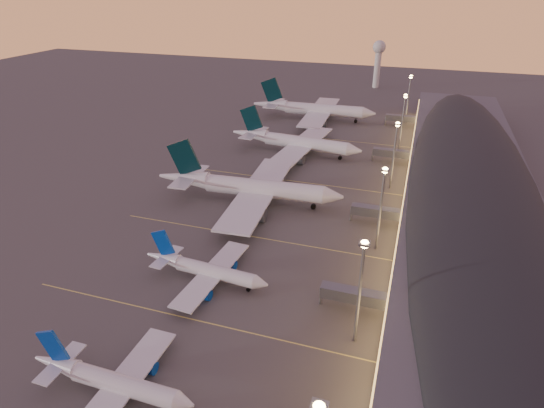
# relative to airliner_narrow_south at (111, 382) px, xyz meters

# --- Properties ---
(ground) EXTENTS (700.00, 700.00, 0.00)m
(ground) POSITION_rel_airliner_narrow_south_xyz_m (5.89, 28.89, -3.25)
(ground) COLOR #484542
(airliner_narrow_south) EXTENTS (35.08, 31.19, 12.59)m
(airliner_narrow_south) POSITION_rel_airliner_narrow_south_xyz_m (0.00, 0.00, 0.00)
(airliner_narrow_south) COLOR silver
(airliner_narrow_south) RESTS_ON ground
(airliner_narrow_north) EXTENTS (35.89, 32.11, 12.82)m
(airliner_narrow_north) POSITION_rel_airliner_narrow_south_xyz_m (0.97, 38.90, 0.06)
(airliner_narrow_north) COLOR silver
(airliner_narrow_north) RESTS_ON ground
(airliner_wide_near) EXTENTS (67.69, 61.77, 21.66)m
(airliner_wide_near) POSITION_rel_airliner_narrow_south_xyz_m (-5.07, 86.41, 2.32)
(airliner_wide_near) COLOR silver
(airliner_wide_near) RESTS_ON ground
(airliner_wide_mid) EXTENTS (62.16, 56.94, 19.88)m
(airliner_wide_mid) POSITION_rel_airliner_narrow_south_xyz_m (-3.05, 139.94, 1.86)
(airliner_wide_mid) COLOR silver
(airliner_wide_mid) RESTS_ON ground
(airliner_wide_far) EXTENTS (69.12, 62.87, 22.14)m
(airliner_wide_far) POSITION_rel_airliner_narrow_south_xyz_m (-7.76, 195.04, 2.45)
(airliner_wide_far) COLOR silver
(airliner_wide_far) RESTS_ON ground
(terminal_building) EXTENTS (56.35, 255.00, 17.46)m
(terminal_building) POSITION_rel_airliner_narrow_south_xyz_m (67.73, 101.36, 5.53)
(terminal_building) COLOR #525257
(terminal_building) RESTS_ON ground
(light_masts) EXTENTS (2.20, 217.20, 25.90)m
(light_masts) POSITION_rel_airliner_narrow_south_xyz_m (41.89, 93.89, 14.30)
(light_masts) COLOR gray
(light_masts) RESTS_ON ground
(radar_tower) EXTENTS (9.00, 9.00, 32.50)m
(radar_tower) POSITION_rel_airliner_narrow_south_xyz_m (15.89, 288.89, 18.62)
(radar_tower) COLOR silver
(radar_tower) RESTS_ON ground
(lane_markings) EXTENTS (90.00, 180.36, 0.00)m
(lane_markings) POSITION_rel_airliner_narrow_south_xyz_m (5.89, 68.89, -3.25)
(lane_markings) COLOR #D8C659
(lane_markings) RESTS_ON ground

